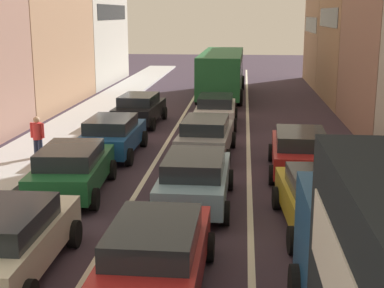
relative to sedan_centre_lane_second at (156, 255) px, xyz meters
The scene contains 15 objects.
sidewalk_left 15.31m from the sedan_centre_lane_second, 115.34° to the left, with size 2.60×64.00×0.14m, color #BCBCBC.
lane_stripe_left 13.93m from the sedan_centre_lane_second, 96.38° to the left, with size 0.16×60.00×0.01m, color silver.
lane_stripe_right 13.97m from the sedan_centre_lane_second, 82.36° to the left, with size 0.16×60.00×0.01m, color silver.
sedan_centre_lane_second is the anchor object (origin of this frame).
wagon_left_lane_second 3.16m from the sedan_centre_lane_second, behind, with size 2.11×4.33×1.49m.
hatchback_centre_lane_third 5.08m from the sedan_centre_lane_second, 86.57° to the left, with size 2.10×4.32×1.49m.
sedan_left_lane_third 6.69m from the sedan_centre_lane_second, 120.78° to the left, with size 2.30×4.41×1.49m.
coupe_centre_lane_fourth 10.62m from the sedan_centre_lane_second, 88.77° to the left, with size 2.23×4.38×1.49m.
sedan_left_lane_fourth 10.92m from the sedan_centre_lane_second, 107.62° to the left, with size 2.07×4.30×1.49m.
sedan_centre_lane_fifth 16.45m from the sedan_centre_lane_second, 88.94° to the left, with size 2.07×4.30×1.49m.
sedan_left_lane_fifth 16.78m from the sedan_centre_lane_second, 101.65° to the left, with size 2.22×4.38×1.49m.
sedan_right_lane_behind_truck 5.05m from the sedan_centre_lane_second, 44.37° to the left, with size 2.30×4.41×1.49m.
wagon_right_lane_far 9.28m from the sedan_centre_lane_second, 67.59° to the left, with size 2.19×4.36×1.49m.
bus_mid_queue_primary 25.76m from the sedan_centre_lane_second, 89.52° to the left, with size 2.89×10.53×2.90m.
pedestrian_mid_sidewalk 11.01m from the sedan_centre_lane_second, 121.94° to the left, with size 0.54×0.34×1.66m.
Camera 1 is at (1.45, -3.50, 5.28)m, focal length 51.74 mm.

